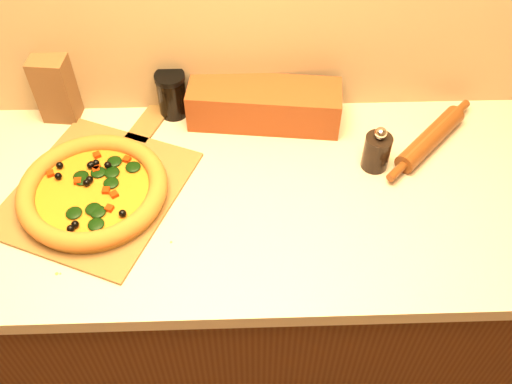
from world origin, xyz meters
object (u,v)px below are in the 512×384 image
object	(u,v)px
pizza	(93,190)
pepper_grinder	(377,151)
pizza_peel	(100,187)
rolling_pin	(430,138)
dark_jar	(172,94)

from	to	relation	value
pizza	pepper_grinder	world-z (taller)	pepper_grinder
pizza_peel	pepper_grinder	world-z (taller)	pepper_grinder
pizza_peel	pepper_grinder	xyz separation A→B (m)	(0.68, 0.05, 0.05)
rolling_pin	dark_jar	world-z (taller)	dark_jar
pepper_grinder	dark_jar	bearing A→B (deg)	157.23
rolling_pin	dark_jar	xyz separation A→B (m)	(-0.67, 0.15, 0.04)
pizza_peel	pepper_grinder	distance (m)	0.69
pizza	dark_jar	size ratio (longest dim) A/B	2.73
dark_jar	pepper_grinder	bearing A→B (deg)	-22.77
pizza_peel	pizza	world-z (taller)	pizza
dark_jar	pizza_peel	bearing A→B (deg)	-120.99
pizza	pepper_grinder	xyz separation A→B (m)	(0.69, 0.09, 0.02)
pizza_peel	pepper_grinder	size ratio (longest dim) A/B	4.79
pizza_peel	pepper_grinder	bearing A→B (deg)	27.63
pizza	rolling_pin	xyz separation A→B (m)	(0.84, 0.16, -0.01)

